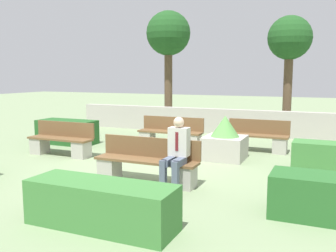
{
  "coord_description": "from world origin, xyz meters",
  "views": [
    {
      "loc": [
        3.68,
        -7.7,
        2.13
      ],
      "look_at": [
        0.12,
        0.5,
        0.9
      ],
      "focal_mm": 40.0,
      "sensor_mm": 36.0,
      "label": 1
    }
  ],
  "objects_px": {
    "bench_left_side": "(170,135)",
    "person_seated_man": "(176,150)",
    "tree_center_left": "(290,42)",
    "planter_corner_left": "(225,141)",
    "tree_leftmost": "(168,36)",
    "bench_front": "(147,165)",
    "bench_right_side": "(61,143)",
    "bench_back": "(257,140)"
  },
  "relations": [
    {
      "from": "person_seated_man",
      "to": "tree_center_left",
      "type": "bearing_deg",
      "value": 82.1
    },
    {
      "from": "bench_front",
      "to": "bench_left_side",
      "type": "xyz_separation_m",
      "value": [
        -1.02,
        3.6,
        -0.01
      ]
    },
    {
      "from": "bench_left_side",
      "to": "tree_center_left",
      "type": "height_order",
      "value": "tree_center_left"
    },
    {
      "from": "bench_front",
      "to": "tree_leftmost",
      "type": "bearing_deg",
      "value": 110.58
    },
    {
      "from": "bench_back",
      "to": "tree_leftmost",
      "type": "distance_m",
      "value": 7.08
    },
    {
      "from": "person_seated_man",
      "to": "planter_corner_left",
      "type": "distance_m",
      "value": 2.8
    },
    {
      "from": "bench_back",
      "to": "planter_corner_left",
      "type": "height_order",
      "value": "planter_corner_left"
    },
    {
      "from": "bench_right_side",
      "to": "planter_corner_left",
      "type": "relative_size",
      "value": 1.65
    },
    {
      "from": "bench_front",
      "to": "bench_right_side",
      "type": "height_order",
      "value": "same"
    },
    {
      "from": "tree_center_left",
      "to": "person_seated_man",
      "type": "bearing_deg",
      "value": -97.9
    },
    {
      "from": "planter_corner_left",
      "to": "bench_left_side",
      "type": "bearing_deg",
      "value": 153.28
    },
    {
      "from": "bench_right_side",
      "to": "bench_back",
      "type": "height_order",
      "value": "same"
    },
    {
      "from": "bench_front",
      "to": "tree_leftmost",
      "type": "relative_size",
      "value": 0.45
    },
    {
      "from": "bench_front",
      "to": "tree_center_left",
      "type": "distance_m",
      "value": 8.64
    },
    {
      "from": "bench_right_side",
      "to": "person_seated_man",
      "type": "relative_size",
      "value": 1.36
    },
    {
      "from": "bench_back",
      "to": "tree_center_left",
      "type": "relative_size",
      "value": 0.4
    },
    {
      "from": "person_seated_man",
      "to": "tree_leftmost",
      "type": "bearing_deg",
      "value": 114.35
    },
    {
      "from": "bench_left_side",
      "to": "bench_right_side",
      "type": "xyz_separation_m",
      "value": [
        -2.2,
        -2.24,
        -0.0
      ]
    },
    {
      "from": "bench_back",
      "to": "tree_leftmost",
      "type": "relative_size",
      "value": 0.36
    },
    {
      "from": "planter_corner_left",
      "to": "tree_center_left",
      "type": "height_order",
      "value": "tree_center_left"
    },
    {
      "from": "bench_left_side",
      "to": "bench_back",
      "type": "distance_m",
      "value": 2.51
    },
    {
      "from": "tree_leftmost",
      "to": "tree_center_left",
      "type": "bearing_deg",
      "value": -3.22
    },
    {
      "from": "bench_back",
      "to": "tree_leftmost",
      "type": "height_order",
      "value": "tree_leftmost"
    },
    {
      "from": "person_seated_man",
      "to": "bench_left_side",
      "type": "bearing_deg",
      "value": 114.68
    },
    {
      "from": "bench_right_side",
      "to": "bench_back",
      "type": "relative_size",
      "value": 1.08
    },
    {
      "from": "bench_right_side",
      "to": "tree_leftmost",
      "type": "bearing_deg",
      "value": 86.63
    },
    {
      "from": "bench_back",
      "to": "planter_corner_left",
      "type": "bearing_deg",
      "value": -104.0
    },
    {
      "from": "bench_back",
      "to": "person_seated_man",
      "type": "xyz_separation_m",
      "value": [
        -0.77,
        -4.08,
        0.41
      ]
    },
    {
      "from": "tree_leftmost",
      "to": "tree_center_left",
      "type": "height_order",
      "value": "tree_leftmost"
    },
    {
      "from": "bench_left_side",
      "to": "tree_leftmost",
      "type": "height_order",
      "value": "tree_leftmost"
    },
    {
      "from": "bench_front",
      "to": "bench_back",
      "type": "distance_m",
      "value": 4.2
    },
    {
      "from": "bench_back",
      "to": "person_seated_man",
      "type": "height_order",
      "value": "person_seated_man"
    },
    {
      "from": "tree_leftmost",
      "to": "tree_center_left",
      "type": "xyz_separation_m",
      "value": [
        4.89,
        -0.27,
        -0.41
      ]
    },
    {
      "from": "bench_left_side",
      "to": "bench_right_side",
      "type": "bearing_deg",
      "value": -136.85
    },
    {
      "from": "bench_back",
      "to": "person_seated_man",
      "type": "distance_m",
      "value": 4.17
    },
    {
      "from": "bench_front",
      "to": "bench_left_side",
      "type": "height_order",
      "value": "same"
    },
    {
      "from": "bench_right_side",
      "to": "planter_corner_left",
      "type": "distance_m",
      "value": 4.31
    },
    {
      "from": "bench_right_side",
      "to": "planter_corner_left",
      "type": "bearing_deg",
      "value": 15.24
    },
    {
      "from": "planter_corner_left",
      "to": "tree_leftmost",
      "type": "xyz_separation_m",
      "value": [
        -3.96,
        5.54,
        3.25
      ]
    },
    {
      "from": "bench_left_side",
      "to": "person_seated_man",
      "type": "relative_size",
      "value": 1.44
    },
    {
      "from": "bench_right_side",
      "to": "tree_leftmost",
      "type": "height_order",
      "value": "tree_leftmost"
    },
    {
      "from": "bench_back",
      "to": "tree_center_left",
      "type": "distance_m",
      "value": 4.98
    }
  ]
}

